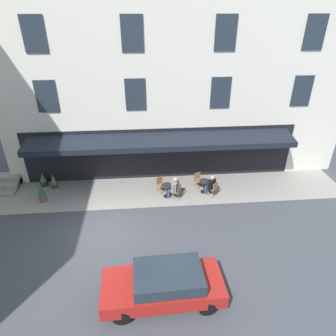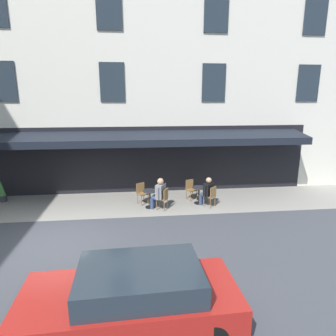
{
  "view_description": "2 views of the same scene",
  "coord_description": "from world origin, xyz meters",
  "px_view_note": "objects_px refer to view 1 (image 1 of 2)",
  "views": [
    {
      "loc": [
        -2.09,
        10.73,
        9.3
      ],
      "look_at": [
        -3.34,
        -3.88,
        1.19
      ],
      "focal_mm": 31.08,
      "sensor_mm": 36.0,
      "label": 1
    },
    {
      "loc": [
        -2.71,
        8.73,
        4.54
      ],
      "look_at": [
        -4.02,
        -3.35,
        1.56
      ],
      "focal_mm": 30.9,
      "sensor_mm": 36.0,
      "label": 2
    }
  ],
  "objects_px": {
    "cafe_chair_wicker_corner_right": "(178,191)",
    "cafe_chair_wicker_near_door": "(160,183)",
    "seated_companion_in_black": "(211,185)",
    "cafe_chair_wicker_by_window": "(198,179)",
    "seated_patron_in_grey": "(174,187)",
    "parked_car_red": "(164,284)",
    "cafe_table_mid_terrace": "(167,189)",
    "potted_plant_under_sign": "(42,194)",
    "potted_plant_entrance_right": "(43,180)",
    "potted_plant_entrance_left": "(53,181)",
    "cafe_table_near_entrance": "(204,185)",
    "cafe_chair_wicker_kerbside": "(214,188)"
  },
  "relations": [
    {
      "from": "cafe_chair_wicker_kerbside",
      "to": "cafe_table_mid_terrace",
      "type": "relative_size",
      "value": 1.21
    },
    {
      "from": "cafe_chair_wicker_corner_right",
      "to": "potted_plant_entrance_left",
      "type": "distance_m",
      "value": 7.29
    },
    {
      "from": "potted_plant_entrance_left",
      "to": "cafe_chair_wicker_by_window",
      "type": "bearing_deg",
      "value": 175.83
    },
    {
      "from": "cafe_table_near_entrance",
      "to": "potted_plant_under_sign",
      "type": "xyz_separation_m",
      "value": [
        8.95,
        0.13,
        -0.03
      ]
    },
    {
      "from": "cafe_table_near_entrance",
      "to": "cafe_table_mid_terrace",
      "type": "distance_m",
      "value": 2.16
    },
    {
      "from": "potted_plant_under_sign",
      "to": "seated_patron_in_grey",
      "type": "bearing_deg",
      "value": 177.43
    },
    {
      "from": "cafe_chair_wicker_by_window",
      "to": "potted_plant_entrance_left",
      "type": "height_order",
      "value": "potted_plant_entrance_left"
    },
    {
      "from": "cafe_chair_wicker_near_door",
      "to": "potted_plant_entrance_right",
      "type": "distance_m",
      "value": 6.96
    },
    {
      "from": "cafe_table_near_entrance",
      "to": "potted_plant_under_sign",
      "type": "bearing_deg",
      "value": 0.85
    },
    {
      "from": "parked_car_red",
      "to": "cafe_chair_wicker_corner_right",
      "type": "bearing_deg",
      "value": -100.85
    },
    {
      "from": "cafe_table_near_entrance",
      "to": "potted_plant_entrance_left",
      "type": "relative_size",
      "value": 0.79
    },
    {
      "from": "cafe_chair_wicker_by_window",
      "to": "seated_companion_in_black",
      "type": "xyz_separation_m",
      "value": [
        -0.54,
        0.89,
        0.14
      ]
    },
    {
      "from": "seated_companion_in_black",
      "to": "cafe_chair_wicker_corner_right",
      "type": "bearing_deg",
      "value": 7.5
    },
    {
      "from": "cafe_chair_wicker_corner_right",
      "to": "cafe_chair_wicker_near_door",
      "type": "height_order",
      "value": "same"
    },
    {
      "from": "potted_plant_under_sign",
      "to": "parked_car_red",
      "type": "bearing_deg",
      "value": 133.04
    },
    {
      "from": "seated_patron_in_grey",
      "to": "seated_companion_in_black",
      "type": "bearing_deg",
      "value": -176.04
    },
    {
      "from": "potted_plant_entrance_right",
      "to": "seated_companion_in_black",
      "type": "bearing_deg",
      "value": 169.51
    },
    {
      "from": "cafe_chair_wicker_corner_right",
      "to": "seated_companion_in_black",
      "type": "bearing_deg",
      "value": -172.5
    },
    {
      "from": "cafe_chair_wicker_by_window",
      "to": "potted_plant_entrance_right",
      "type": "height_order",
      "value": "cafe_chair_wicker_by_window"
    },
    {
      "from": "cafe_chair_wicker_kerbside",
      "to": "potted_plant_under_sign",
      "type": "relative_size",
      "value": 0.97
    },
    {
      "from": "cafe_chair_wicker_by_window",
      "to": "cafe_chair_wicker_corner_right",
      "type": "relative_size",
      "value": 1.0
    },
    {
      "from": "cafe_table_near_entrance",
      "to": "seated_patron_in_grey",
      "type": "distance_m",
      "value": 1.86
    },
    {
      "from": "seated_patron_in_grey",
      "to": "potted_plant_under_sign",
      "type": "height_order",
      "value": "seated_patron_in_grey"
    },
    {
      "from": "cafe_table_mid_terrace",
      "to": "potted_plant_under_sign",
      "type": "xyz_separation_m",
      "value": [
        6.8,
        -0.12,
        -0.03
      ]
    },
    {
      "from": "cafe_table_near_entrance",
      "to": "potted_plant_entrance_right",
      "type": "distance_m",
      "value": 9.46
    },
    {
      "from": "cafe_table_mid_terrace",
      "to": "cafe_chair_wicker_by_window",
      "type": "bearing_deg",
      "value": -156.24
    },
    {
      "from": "cafe_chair_wicker_corner_right",
      "to": "potted_plant_entrance_right",
      "type": "distance_m",
      "value": 8.01
    },
    {
      "from": "cafe_chair_wicker_by_window",
      "to": "seated_patron_in_grey",
      "type": "xyz_separation_m",
      "value": [
        1.52,
        1.03,
        0.17
      ]
    },
    {
      "from": "potted_plant_entrance_left",
      "to": "cafe_table_mid_terrace",
      "type": "bearing_deg",
      "value": 167.51
    },
    {
      "from": "cafe_chair_wicker_by_window",
      "to": "cafe_table_near_entrance",
      "type": "bearing_deg",
      "value": 114.35
    },
    {
      "from": "cafe_table_mid_terrace",
      "to": "cafe_table_near_entrance",
      "type": "bearing_deg",
      "value": -173.22
    },
    {
      "from": "seated_patron_in_grey",
      "to": "cafe_chair_wicker_kerbside",
      "type": "bearing_deg",
      "value": 179.55
    },
    {
      "from": "cafe_table_near_entrance",
      "to": "potted_plant_entrance_left",
      "type": "height_order",
      "value": "potted_plant_entrance_left"
    },
    {
      "from": "cafe_table_mid_terrace",
      "to": "potted_plant_under_sign",
      "type": "distance_m",
      "value": 6.81
    },
    {
      "from": "seated_companion_in_black",
      "to": "parked_car_red",
      "type": "height_order",
      "value": "parked_car_red"
    },
    {
      "from": "cafe_chair_wicker_kerbside",
      "to": "potted_plant_under_sign",
      "type": "bearing_deg",
      "value": -2.07
    },
    {
      "from": "cafe_table_near_entrance",
      "to": "cafe_chair_wicker_by_window",
      "type": "distance_m",
      "value": 0.63
    },
    {
      "from": "seated_patron_in_grey",
      "to": "potted_plant_entrance_right",
      "type": "xyz_separation_m",
      "value": [
        7.56,
        -1.92,
        -0.3
      ]
    },
    {
      "from": "seated_companion_in_black",
      "to": "potted_plant_entrance_left",
      "type": "height_order",
      "value": "seated_companion_in_black"
    },
    {
      "from": "cafe_chair_wicker_by_window",
      "to": "cafe_table_mid_terrace",
      "type": "relative_size",
      "value": 1.21
    },
    {
      "from": "parked_car_red",
      "to": "seated_companion_in_black",
      "type": "bearing_deg",
      "value": -115.43
    },
    {
      "from": "seated_patron_in_grey",
      "to": "parked_car_red",
      "type": "relative_size",
      "value": 0.31
    },
    {
      "from": "cafe_chair_wicker_kerbside",
      "to": "seated_companion_in_black",
      "type": "height_order",
      "value": "seated_companion_in_black"
    },
    {
      "from": "cafe_table_mid_terrace",
      "to": "seated_companion_in_black",
      "type": "distance_m",
      "value": 2.44
    },
    {
      "from": "cafe_chair_wicker_corner_right",
      "to": "parked_car_red",
      "type": "height_order",
      "value": "parked_car_red"
    },
    {
      "from": "potted_plant_under_sign",
      "to": "potted_plant_entrance_left",
      "type": "height_order",
      "value": "potted_plant_entrance_left"
    },
    {
      "from": "potted_plant_entrance_left",
      "to": "cafe_table_near_entrance",
      "type": "bearing_deg",
      "value": 172.19
    },
    {
      "from": "potted_plant_under_sign",
      "to": "cafe_chair_wicker_near_door",
      "type": "bearing_deg",
      "value": -176.35
    },
    {
      "from": "cafe_chair_wicker_corner_right",
      "to": "cafe_chair_wicker_near_door",
      "type": "relative_size",
      "value": 1.0
    },
    {
      "from": "cafe_chair_wicker_kerbside",
      "to": "cafe_chair_wicker_corner_right",
      "type": "bearing_deg",
      "value": 2.47
    }
  ]
}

